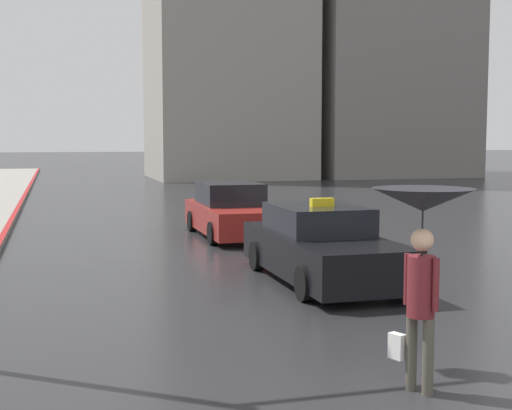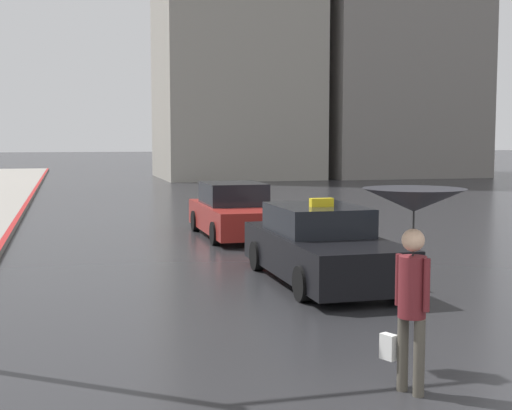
{
  "view_description": "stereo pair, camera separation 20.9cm",
  "coord_description": "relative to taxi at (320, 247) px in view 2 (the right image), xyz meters",
  "views": [
    {
      "loc": [
        -3.38,
        -4.64,
        2.7
      ],
      "look_at": [
        0.43,
        8.87,
        1.4
      ],
      "focal_mm": 50.0,
      "sensor_mm": 36.0,
      "label": 1
    },
    {
      "loc": [
        -3.18,
        -4.7,
        2.7
      ],
      "look_at": [
        0.43,
        8.87,
        1.4
      ],
      "focal_mm": 50.0,
      "sensor_mm": 36.0,
      "label": 2
    }
  ],
  "objects": [
    {
      "name": "taxi",
      "position": [
        0.0,
        0.0,
        0.0
      ],
      "size": [
        1.91,
        4.75,
        1.59
      ],
      "rotation": [
        0.0,
        0.0,
        3.14
      ],
      "color": "black",
      "rests_on": "ground_plane"
    },
    {
      "name": "sedan_red",
      "position": [
        -0.13,
        6.59,
        0.01
      ],
      "size": [
        1.91,
        4.65,
        1.49
      ],
      "rotation": [
        0.0,
        0.0,
        3.14
      ],
      "color": "maroon",
      "rests_on": "ground_plane"
    },
    {
      "name": "pedestrian_with_umbrella",
      "position": [
        -1.14,
        -5.91,
        1.12
      ],
      "size": [
        1.07,
        1.07,
        2.19
      ],
      "rotation": [
        0.0,
        0.0,
        1.98
      ],
      "color": "#4C473D",
      "rests_on": "ground_plane"
    },
    {
      "name": "traffic_light",
      "position": [
        -5.19,
        -3.32,
        3.57
      ],
      "size": [
        3.35,
        0.38,
        6.15
      ],
      "color": "black",
      "rests_on": "ground_plane"
    },
    {
      "name": "building_tower_far",
      "position": [
        18.48,
        37.66,
        10.54
      ],
      "size": [
        11.32,
        13.33,
        22.4
      ],
      "color": "gray",
      "rests_on": "ground_plane"
    }
  ]
}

